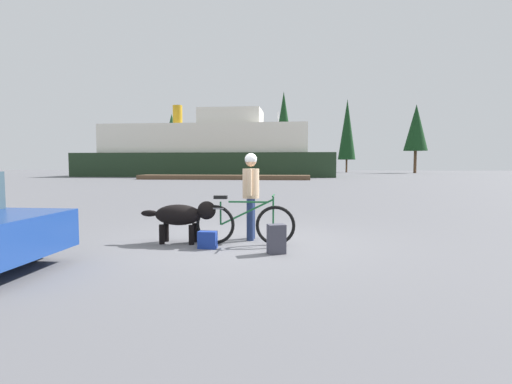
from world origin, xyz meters
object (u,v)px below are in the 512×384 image
object	(u,v)px
person_cyclist	(251,188)
handbag_pannier	(207,240)
ferry_boat	(208,152)
bicycle	(244,223)
dog	(183,215)
backpack	(276,239)
sailboat_moored	(278,172)

from	to	relation	value
person_cyclist	handbag_pannier	world-z (taller)	person_cyclist
person_cyclist	handbag_pannier	xyz separation A→B (m)	(-0.65, -0.90, -0.85)
person_cyclist	handbag_pannier	size ratio (longest dim) A/B	5.21
person_cyclist	ferry_boat	bearing A→B (deg)	104.02
bicycle	dog	size ratio (longest dim) A/B	1.28
bicycle	backpack	bearing A→B (deg)	-46.61
ferry_boat	sailboat_moored	xyz separation A→B (m)	(8.10, 1.33, -2.37)
bicycle	sailboat_moored	size ratio (longest dim) A/B	0.22
dog	handbag_pannier	size ratio (longest dim) A/B	4.42
person_cyclist	backpack	xyz separation A→B (m)	(0.56, -1.16, -0.76)
person_cyclist	ferry_boat	distance (m)	39.73
backpack	ferry_boat	world-z (taller)	ferry_boat
dog	backpack	distance (m)	1.90
ferry_boat	person_cyclist	bearing A→B (deg)	-75.98
bicycle	person_cyclist	bearing A→B (deg)	83.29
sailboat_moored	bicycle	bearing A→B (deg)	-87.93
ferry_boat	sailboat_moored	size ratio (longest dim) A/B	3.46
bicycle	person_cyclist	distance (m)	0.80
handbag_pannier	ferry_boat	size ratio (longest dim) A/B	0.01
ferry_boat	sailboat_moored	bearing A→B (deg)	9.35
dog	sailboat_moored	distance (m)	40.34
handbag_pannier	ferry_boat	world-z (taller)	ferry_boat
backpack	ferry_boat	xyz separation A→B (m)	(-10.18, 39.67, 2.61)
ferry_boat	bicycle	bearing A→B (deg)	-76.23
bicycle	ferry_boat	size ratio (longest dim) A/B	0.06
sailboat_moored	person_cyclist	bearing A→B (deg)	-87.81
backpack	dog	bearing A→B (deg)	159.20
dog	bicycle	bearing A→B (deg)	-0.71
person_cyclist	dog	distance (m)	1.39
person_cyclist	backpack	bearing A→B (deg)	-64.36
backpack	sailboat_moored	distance (m)	41.06
dog	sailboat_moored	size ratio (longest dim) A/B	0.17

